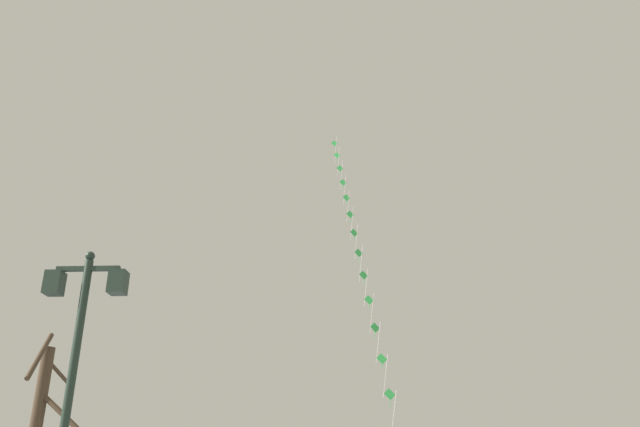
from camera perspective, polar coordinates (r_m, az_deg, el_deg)
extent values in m
cylinder|color=#1E2D23|center=(11.01, -22.04, -16.15)|extent=(0.14, 0.14, 4.90)
sphere|color=#1E2D23|center=(11.52, -20.19, -3.66)|extent=(0.16, 0.16, 0.16)
cube|color=#1E2D23|center=(11.46, -20.35, -4.74)|extent=(1.10, 0.08, 0.08)
cube|color=#1E2D23|center=(11.61, -23.03, -5.86)|extent=(0.28, 0.28, 0.40)
cube|color=beige|center=(11.61, -23.03, -5.86)|extent=(0.19, 0.19, 0.30)
cube|color=#1E2D23|center=(11.19, -17.91, -5.99)|extent=(0.28, 0.28, 0.40)
cube|color=beige|center=(11.19, -17.91, -5.99)|extent=(0.19, 0.19, 0.30)
cylinder|color=silver|center=(20.53, 6.74, -17.65)|extent=(0.18, 0.93, 1.30)
cylinder|color=silver|center=(21.58, 5.99, -14.49)|extent=(0.18, 0.93, 1.30)
cylinder|color=silver|center=(22.69, 5.33, -11.63)|extent=(0.18, 0.93, 1.30)
cylinder|color=silver|center=(23.85, 4.74, -9.05)|extent=(0.18, 0.93, 1.30)
cylinder|color=silver|center=(25.07, 4.22, -6.70)|extent=(0.18, 0.93, 1.30)
cylinder|color=silver|center=(26.32, 3.75, -4.58)|extent=(0.18, 0.93, 1.30)
cylinder|color=silver|center=(27.60, 3.32, -2.65)|extent=(0.18, 0.93, 1.30)
cylinder|color=silver|center=(28.92, 2.94, -0.90)|extent=(0.18, 0.93, 1.30)
cylinder|color=silver|center=(30.26, 2.59, 0.70)|extent=(0.18, 0.93, 1.30)
cylinder|color=silver|center=(31.62, 2.27, 2.16)|extent=(0.18, 0.93, 1.30)
cylinder|color=silver|center=(33.01, 1.97, 3.50)|extent=(0.18, 0.93, 1.30)
cylinder|color=silver|center=(34.41, 1.70, 4.74)|extent=(0.18, 0.93, 1.30)
cylinder|color=silver|center=(35.82, 1.45, 5.87)|extent=(0.18, 0.93, 1.30)
cube|color=green|center=(21.05, 6.36, -16.03)|extent=(0.38, 0.03, 0.38)
cylinder|color=green|center=(21.01, 6.39, -16.79)|extent=(0.02, 0.06, 0.27)
cube|color=green|center=(22.13, 5.65, -13.02)|extent=(0.38, 0.03, 0.38)
cylinder|color=green|center=(22.08, 5.68, -13.66)|extent=(0.02, 0.04, 0.20)
cube|color=green|center=(23.27, 5.03, -10.31)|extent=(0.36, 0.15, 0.38)
cylinder|color=green|center=(23.21, 5.05, -10.94)|extent=(0.03, 0.05, 0.23)
cube|color=green|center=(24.45, 4.47, -7.85)|extent=(0.38, 0.04, 0.38)
cylinder|color=green|center=(24.39, 4.49, -8.40)|extent=(0.02, 0.03, 0.19)
cube|color=green|center=(25.69, 3.98, -5.62)|extent=(0.37, 0.11, 0.38)
cylinder|color=green|center=(25.61, 3.99, -6.18)|extent=(0.02, 0.02, 0.23)
cube|color=green|center=(26.96, 3.53, -3.60)|extent=(0.37, 0.13, 0.38)
cylinder|color=green|center=(26.86, 3.55, -4.18)|extent=(0.03, 0.04, 0.28)
cube|color=green|center=(28.26, 3.13, -1.76)|extent=(0.36, 0.13, 0.38)
cylinder|color=green|center=(28.16, 3.14, -2.25)|extent=(0.03, 0.05, 0.23)
cube|color=green|center=(29.59, 2.76, -0.08)|extent=(0.38, 0.07, 0.38)
cylinder|color=green|center=(29.47, 2.77, -0.61)|extent=(0.02, 0.04, 0.29)
cube|color=green|center=(30.94, 2.42, 1.45)|extent=(0.38, 0.05, 0.38)
cylinder|color=green|center=(30.82, 2.43, 0.97)|extent=(0.02, 0.06, 0.27)
cube|color=green|center=(32.31, 2.11, 2.85)|extent=(0.38, 0.04, 0.38)
cylinder|color=green|center=(32.20, 2.12, 2.45)|extent=(0.02, 0.04, 0.20)
cube|color=green|center=(33.71, 1.83, 4.13)|extent=(0.38, 0.03, 0.38)
cylinder|color=green|center=(33.59, 1.84, 3.75)|extent=(0.02, 0.02, 0.21)
cube|color=green|center=(35.11, 1.57, 5.32)|extent=(0.38, 0.04, 0.38)
cylinder|color=green|center=(34.98, 1.57, 4.91)|extent=(0.02, 0.05, 0.26)
cube|color=green|center=(36.54, 1.33, 6.41)|extent=(0.38, 0.02, 0.38)
cylinder|color=green|center=(36.41, 1.33, 6.04)|extent=(0.02, 0.02, 0.24)
cylinder|color=#423323|center=(15.31, -22.67, -16.23)|extent=(1.05, 0.26, 0.83)
cylinder|color=#423323|center=(16.03, -22.68, -13.23)|extent=(0.31, 0.96, 0.51)
cylinder|color=#423323|center=(15.18, -24.15, -11.72)|extent=(0.29, 1.19, 1.22)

